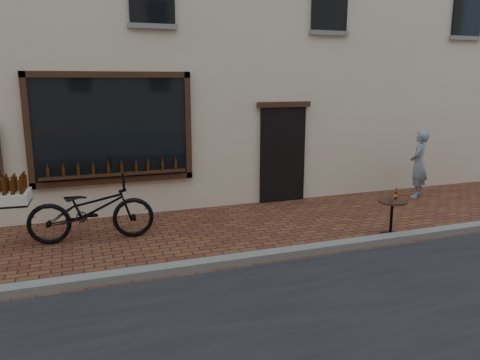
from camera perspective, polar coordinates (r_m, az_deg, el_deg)
name	(u,v)px	position (r m, az deg, el deg)	size (l,w,h in m)	color
ground	(265,264)	(7.39, 3.09, -10.24)	(90.00, 90.00, 0.00)	#55251B
kerb	(260,256)	(7.54, 2.49, -9.28)	(90.00, 0.25, 0.12)	slate
cargo_bicycle	(89,209)	(8.67, -17.96, -3.38)	(2.59, 0.89, 1.21)	black
bistro_table	(392,211)	(8.97, 18.03, -3.58)	(0.52, 0.52, 0.89)	black
pedestrian	(419,164)	(12.08, 20.95, 1.82)	(0.59, 0.39, 1.63)	gray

